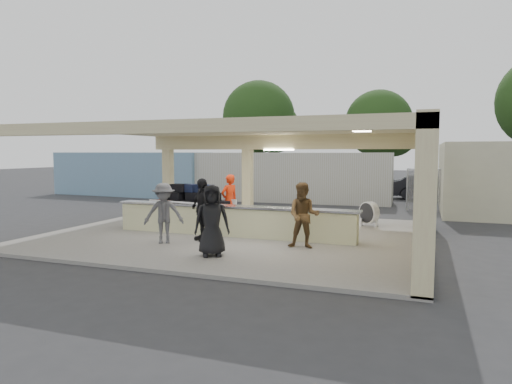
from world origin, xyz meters
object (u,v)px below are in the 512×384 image
at_px(passenger_c, 164,213).
at_px(container_white, 277,177).
at_px(container_blue, 131,174).
at_px(baggage_counter, 232,221).
at_px(luggage_cart, 193,203).
at_px(passenger_a, 304,215).
at_px(baggage_handler, 229,201).
at_px(car_white_a, 488,192).
at_px(passenger_d, 212,220).
at_px(passenger_b, 202,209).
at_px(car_dark, 431,187).
at_px(drum_fan, 369,213).

xyz_separation_m(passenger_c, container_white, (-0.76, 13.39, 0.39)).
xyz_separation_m(container_white, container_blue, (-9.86, -0.17, 0.01)).
bearing_deg(baggage_counter, luggage_cart, 152.24).
height_order(baggage_counter, container_blue, container_blue).
height_order(luggage_cart, passenger_a, passenger_a).
xyz_separation_m(baggage_handler, car_white_a, (9.75, 12.21, -0.39)).
relative_size(luggage_cart, container_white, 0.23).
relative_size(baggage_handler, passenger_d, 1.02).
xyz_separation_m(luggage_cart, baggage_handler, (1.18, 0.58, 0.08)).
bearing_deg(passenger_d, baggage_handler, 80.39).
height_order(passenger_b, passenger_c, passenger_b).
height_order(luggage_cart, container_blue, container_blue).
distance_m(baggage_counter, car_white_a, 16.48).
bearing_deg(car_white_a, luggage_cart, 117.09).
relative_size(baggage_counter, container_blue, 0.77).
bearing_deg(container_white, car_dark, 22.10).
bearing_deg(car_dark, car_white_a, -121.33).
relative_size(drum_fan, car_dark, 0.20).
height_order(car_white_a, car_dark, car_dark).
distance_m(passenger_d, container_white, 14.69).
bearing_deg(container_blue, luggage_cart, -43.20).
height_order(passenger_b, container_white, container_white).
bearing_deg(container_white, container_blue, 179.35).
bearing_deg(baggage_counter, passenger_a, -21.66).
xyz_separation_m(passenger_b, passenger_c, (-0.87, -0.77, -0.06)).
bearing_deg(passenger_d, container_white, 73.34).
xyz_separation_m(passenger_d, container_blue, (-12.68, 14.23, 0.36)).
xyz_separation_m(baggage_handler, car_dark, (6.94, 13.65, -0.30)).
relative_size(baggage_counter, luggage_cart, 2.83).
relative_size(passenger_c, container_blue, 0.17).
bearing_deg(luggage_cart, passenger_a, -13.66).
xyz_separation_m(drum_fan, car_dark, (2.23, 11.76, 0.17)).
distance_m(baggage_counter, car_dark, 16.46).
bearing_deg(baggage_handler, passenger_a, 81.58).
relative_size(drum_fan, baggage_handler, 0.47).
distance_m(passenger_b, passenger_d, 2.15).
xyz_separation_m(drum_fan, container_white, (-6.09, 8.10, 0.80)).
height_order(luggage_cart, container_white, container_white).
relative_size(passenger_c, car_white_a, 0.39).
bearing_deg(passenger_a, baggage_counter, 151.73).
relative_size(baggage_handler, passenger_a, 1.02).
bearing_deg(passenger_a, car_dark, 71.24).
distance_m(baggage_counter, container_white, 11.83).
height_order(luggage_cart, car_dark, luggage_cart).
bearing_deg(luggage_cart, baggage_counter, -17.09).
bearing_deg(luggage_cart, drum_fan, 33.41).
relative_size(luggage_cart, baggage_handler, 1.54).
bearing_deg(car_dark, passenger_b, 153.55).
xyz_separation_m(passenger_c, car_white_a, (10.36, 15.61, -0.33)).
bearing_deg(passenger_a, container_blue, 132.99).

